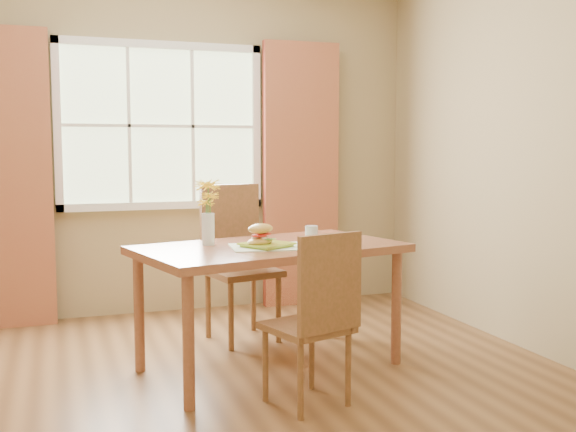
{
  "coord_description": "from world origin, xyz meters",
  "views": [
    {
      "loc": [
        -0.82,
        -3.54,
        1.32
      ],
      "look_at": [
        0.49,
        0.21,
        0.93
      ],
      "focal_mm": 42.0,
      "sensor_mm": 36.0,
      "label": 1
    }
  ],
  "objects_px": {
    "dining_table": "(270,258)",
    "croissant_sandwich": "(260,235)",
    "water_glass": "(311,236)",
    "flower_vase": "(208,206)",
    "chair_far": "(236,254)",
    "chair_near": "(316,312)"
  },
  "relations": [
    {
      "from": "dining_table",
      "to": "croissant_sandwich",
      "type": "xyz_separation_m",
      "value": [
        -0.09,
        -0.11,
        0.16
      ]
    },
    {
      "from": "water_glass",
      "to": "flower_vase",
      "type": "bearing_deg",
      "value": 160.82
    },
    {
      "from": "croissant_sandwich",
      "to": "flower_vase",
      "type": "xyz_separation_m",
      "value": [
        -0.25,
        0.24,
        0.16
      ]
    },
    {
      "from": "dining_table",
      "to": "croissant_sandwich",
      "type": "distance_m",
      "value": 0.21
    },
    {
      "from": "chair_far",
      "to": "water_glass",
      "type": "height_order",
      "value": "chair_far"
    },
    {
      "from": "chair_near",
      "to": "flower_vase",
      "type": "xyz_separation_m",
      "value": [
        -0.37,
        0.82,
        0.49
      ]
    },
    {
      "from": "dining_table",
      "to": "chair_near",
      "type": "distance_m",
      "value": 0.72
    },
    {
      "from": "chair_far",
      "to": "flower_vase",
      "type": "distance_m",
      "value": 0.78
    },
    {
      "from": "dining_table",
      "to": "chair_near",
      "type": "height_order",
      "value": "chair_near"
    },
    {
      "from": "dining_table",
      "to": "flower_vase",
      "type": "height_order",
      "value": "flower_vase"
    },
    {
      "from": "chair_far",
      "to": "croissant_sandwich",
      "type": "height_order",
      "value": "chair_far"
    },
    {
      "from": "water_glass",
      "to": "flower_vase",
      "type": "distance_m",
      "value": 0.64
    },
    {
      "from": "flower_vase",
      "to": "chair_near",
      "type": "bearing_deg",
      "value": -65.82
    },
    {
      "from": "croissant_sandwich",
      "to": "water_glass",
      "type": "xyz_separation_m",
      "value": [
        0.33,
        0.03,
        -0.02
      ]
    },
    {
      "from": "dining_table",
      "to": "flower_vase",
      "type": "relative_size",
      "value": 4.34
    },
    {
      "from": "flower_vase",
      "to": "dining_table",
      "type": "bearing_deg",
      "value": -19.71
    },
    {
      "from": "chair_far",
      "to": "flower_vase",
      "type": "bearing_deg",
      "value": -130.98
    },
    {
      "from": "croissant_sandwich",
      "to": "chair_far",
      "type": "bearing_deg",
      "value": 59.54
    },
    {
      "from": "water_glass",
      "to": "flower_vase",
      "type": "relative_size",
      "value": 0.3
    },
    {
      "from": "chair_near",
      "to": "dining_table",
      "type": "bearing_deg",
      "value": 75.3
    },
    {
      "from": "chair_near",
      "to": "flower_vase",
      "type": "distance_m",
      "value": 1.02
    },
    {
      "from": "croissant_sandwich",
      "to": "chair_near",
      "type": "bearing_deg",
      "value": -104.33
    }
  ]
}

